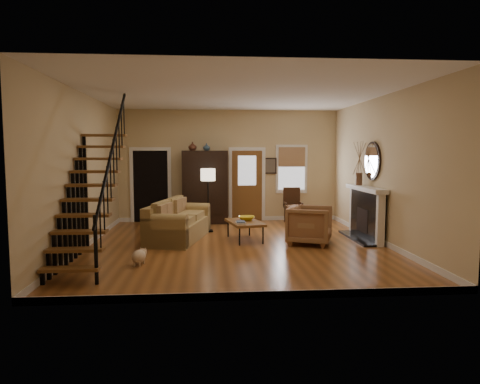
{
  "coord_description": "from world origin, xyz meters",
  "views": [
    {
      "loc": [
        -0.66,
        -9.24,
        2.04
      ],
      "look_at": [
        0.1,
        0.4,
        1.15
      ],
      "focal_mm": 32.0,
      "sensor_mm": 36.0,
      "label": 1
    }
  ],
  "objects": [
    {
      "name": "room",
      "position": [
        -0.41,
        1.76,
        1.51
      ],
      "size": [
        7.0,
        7.33,
        3.3
      ],
      "color": "brown",
      "rests_on": "ground"
    },
    {
      "name": "dog",
      "position": [
        -1.89,
        -1.51,
        0.15
      ],
      "size": [
        0.33,
        0.45,
        0.29
      ],
      "primitive_type": null,
      "rotation": [
        0.0,
        0.0,
        -0.25
      ],
      "color": "beige",
      "rests_on": "ground"
    },
    {
      "name": "books",
      "position": [
        0.11,
        0.27,
        0.48
      ],
      "size": [
        0.21,
        0.29,
        0.05
      ],
      "primitive_type": null,
      "color": "beige",
      "rests_on": "coffee_table"
    },
    {
      "name": "floor_lamp",
      "position": [
        -0.62,
        1.73,
        0.82
      ],
      "size": [
        0.4,
        0.4,
        1.64
      ],
      "primitive_type": null,
      "rotation": [
        0.0,
        0.0,
        0.06
      ],
      "color": "black",
      "rests_on": "ground"
    },
    {
      "name": "sofa",
      "position": [
        -1.31,
        0.81,
        0.43
      ],
      "size": [
        1.5,
        2.46,
        0.86
      ],
      "primitive_type": null,
      "rotation": [
        0.0,
        0.0,
        -0.24
      ],
      "color": "#9B7E46",
      "rests_on": "ground"
    },
    {
      "name": "vase_a",
      "position": [
        -1.05,
        3.05,
        2.22
      ],
      "size": [
        0.24,
        0.24,
        0.25
      ],
      "primitive_type": "imported",
      "color": "#4C2619",
      "rests_on": "armoire"
    },
    {
      "name": "armchair_right",
      "position": [
        1.72,
        0.64,
        0.34
      ],
      "size": [
        0.98,
        0.97,
        0.69
      ],
      "primitive_type": "imported",
      "rotation": [
        0.0,
        0.0,
        1.97
      ],
      "color": "brown",
      "rests_on": "ground"
    },
    {
      "name": "side_chair",
      "position": [
        1.85,
        2.95,
        0.51
      ],
      "size": [
        0.54,
        0.54,
        1.02
      ],
      "primitive_type": null,
      "color": "#392112",
      "rests_on": "ground"
    },
    {
      "name": "fireplace",
      "position": [
        3.13,
        0.5,
        0.74
      ],
      "size": [
        0.33,
        1.95,
        2.3
      ],
      "color": "black",
      "rests_on": "ground"
    },
    {
      "name": "vase_b",
      "position": [
        -0.65,
        3.05,
        2.21
      ],
      "size": [
        0.2,
        0.2,
        0.21
      ],
      "primitive_type": "imported",
      "color": "#334C60",
      "rests_on": "armoire"
    },
    {
      "name": "armchair_left",
      "position": [
        1.64,
        0.05,
        0.43
      ],
      "size": [
        1.21,
        1.19,
        0.86
      ],
      "primitive_type": "imported",
      "rotation": [
        0.0,
        0.0,
        1.2
      ],
      "color": "brown",
      "rests_on": "ground"
    },
    {
      "name": "staircase",
      "position": [
        -2.78,
        -1.3,
        1.6
      ],
      "size": [
        0.94,
        2.8,
        3.2
      ],
      "primitive_type": null,
      "color": "brown",
      "rests_on": "ground"
    },
    {
      "name": "bowl",
      "position": [
        0.28,
        0.72,
        0.5
      ],
      "size": [
        0.4,
        0.4,
        0.1
      ],
      "primitive_type": "imported",
      "color": "gold",
      "rests_on": "coffee_table"
    },
    {
      "name": "coffee_table",
      "position": [
        0.23,
        0.57,
        0.22
      ],
      "size": [
        0.9,
        1.28,
        0.45
      ],
      "primitive_type": null,
      "rotation": [
        0.0,
        0.0,
        0.2
      ],
      "color": "brown",
      "rests_on": "ground"
    },
    {
      "name": "armoire",
      "position": [
        -0.7,
        3.15,
        1.05
      ],
      "size": [
        1.3,
        0.6,
        2.1
      ],
      "primitive_type": null,
      "color": "black",
      "rests_on": "ground"
    }
  ]
}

